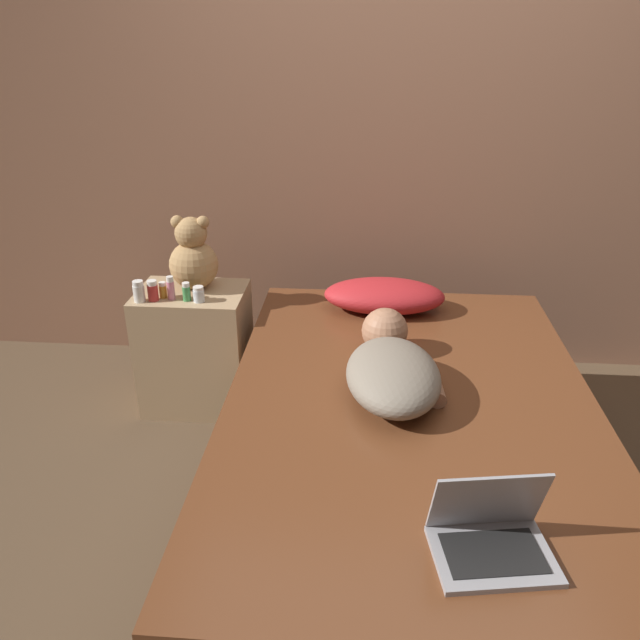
{
  "coord_description": "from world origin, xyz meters",
  "views": [
    {
      "loc": [
        -0.17,
        -1.87,
        1.7
      ],
      "look_at": [
        -0.34,
        0.25,
        0.69
      ],
      "focal_mm": 35.0,
      "sensor_mm": 36.0,
      "label": 1
    }
  ],
  "objects_px": {
    "bottle_amber": "(163,290)",
    "bottle_green": "(186,292)",
    "bottle_red": "(153,291)",
    "pillow": "(384,296)",
    "bottle_pink": "(171,288)",
    "teddy_bear": "(193,257)",
    "bottle_white": "(139,292)",
    "laptop": "(491,535)",
    "bottle_clear": "(199,294)",
    "person_lying": "(392,366)"
  },
  "relations": [
    {
      "from": "teddy_bear",
      "to": "bottle_red",
      "type": "height_order",
      "value": "teddy_bear"
    },
    {
      "from": "pillow",
      "to": "bottle_clear",
      "type": "bearing_deg",
      "value": -168.46
    },
    {
      "from": "pillow",
      "to": "bottle_red",
      "type": "height_order",
      "value": "bottle_red"
    },
    {
      "from": "laptop",
      "to": "bottle_pink",
      "type": "height_order",
      "value": "laptop"
    },
    {
      "from": "teddy_bear",
      "to": "bottle_clear",
      "type": "bearing_deg",
      "value": -70.14
    },
    {
      "from": "teddy_bear",
      "to": "bottle_red",
      "type": "relative_size",
      "value": 3.65
    },
    {
      "from": "teddy_bear",
      "to": "bottle_pink",
      "type": "distance_m",
      "value": 0.19
    },
    {
      "from": "bottle_red",
      "to": "bottle_green",
      "type": "xyz_separation_m",
      "value": [
        0.15,
        0.01,
        -0.0
      ]
    },
    {
      "from": "pillow",
      "to": "bottle_white",
      "type": "xyz_separation_m",
      "value": [
        -1.08,
        -0.19,
        0.06
      ]
    },
    {
      "from": "bottle_clear",
      "to": "laptop",
      "type": "bearing_deg",
      "value": -50.21
    },
    {
      "from": "bottle_pink",
      "to": "person_lying",
      "type": "bearing_deg",
      "value": -28.37
    },
    {
      "from": "bottle_amber",
      "to": "bottle_green",
      "type": "bearing_deg",
      "value": -11.84
    },
    {
      "from": "bottle_white",
      "to": "bottle_clear",
      "type": "relative_size",
      "value": 1.38
    },
    {
      "from": "pillow",
      "to": "bottle_red",
      "type": "xyz_separation_m",
      "value": [
        -1.02,
        -0.17,
        0.06
      ]
    },
    {
      "from": "bottle_white",
      "to": "bottle_green",
      "type": "relative_size",
      "value": 1.15
    },
    {
      "from": "bottle_pink",
      "to": "bottle_amber",
      "type": "bearing_deg",
      "value": 158.76
    },
    {
      "from": "laptop",
      "to": "bottle_pink",
      "type": "relative_size",
      "value": 2.99
    },
    {
      "from": "bottle_green",
      "to": "bottle_clear",
      "type": "distance_m",
      "value": 0.06
    },
    {
      "from": "teddy_bear",
      "to": "bottle_pink",
      "type": "relative_size",
      "value": 3.17
    },
    {
      "from": "bottle_amber",
      "to": "bottle_clear",
      "type": "relative_size",
      "value": 1.05
    },
    {
      "from": "laptop",
      "to": "bottle_amber",
      "type": "relative_size",
      "value": 4.41
    },
    {
      "from": "bottle_amber",
      "to": "bottle_green",
      "type": "height_order",
      "value": "bottle_green"
    },
    {
      "from": "bottle_red",
      "to": "bottle_pink",
      "type": "xyz_separation_m",
      "value": [
        0.08,
        0.02,
        0.01
      ]
    },
    {
      "from": "bottle_red",
      "to": "bottle_clear",
      "type": "distance_m",
      "value": 0.2
    },
    {
      "from": "laptop",
      "to": "bottle_red",
      "type": "bearing_deg",
      "value": 125.76
    },
    {
      "from": "bottle_white",
      "to": "bottle_green",
      "type": "distance_m",
      "value": 0.21
    },
    {
      "from": "bottle_amber",
      "to": "bottle_white",
      "type": "distance_m",
      "value": 0.1
    },
    {
      "from": "teddy_bear",
      "to": "bottle_green",
      "type": "relative_size",
      "value": 4.07
    },
    {
      "from": "bottle_amber",
      "to": "bottle_red",
      "type": "xyz_separation_m",
      "value": [
        -0.03,
        -0.04,
        0.01
      ]
    },
    {
      "from": "bottle_green",
      "to": "pillow",
      "type": "bearing_deg",
      "value": 10.41
    },
    {
      "from": "bottle_amber",
      "to": "pillow",
      "type": "bearing_deg",
      "value": 7.87
    },
    {
      "from": "person_lying",
      "to": "bottle_green",
      "type": "distance_m",
      "value": 1.03
    },
    {
      "from": "bottle_red",
      "to": "bottle_clear",
      "type": "relative_size",
      "value": 1.34
    },
    {
      "from": "bottle_red",
      "to": "pillow",
      "type": "bearing_deg",
      "value": 9.54
    },
    {
      "from": "bottle_green",
      "to": "bottle_pink",
      "type": "height_order",
      "value": "bottle_pink"
    },
    {
      "from": "bottle_red",
      "to": "bottle_pink",
      "type": "relative_size",
      "value": 0.87
    },
    {
      "from": "bottle_white",
      "to": "bottle_pink",
      "type": "height_order",
      "value": "bottle_pink"
    },
    {
      "from": "bottle_amber",
      "to": "teddy_bear",
      "type": "bearing_deg",
      "value": 48.16
    },
    {
      "from": "laptop",
      "to": "bottle_green",
      "type": "xyz_separation_m",
      "value": [
        -1.12,
        1.28,
        0.08
      ]
    },
    {
      "from": "person_lying",
      "to": "bottle_amber",
      "type": "xyz_separation_m",
      "value": [
        -1.01,
        0.54,
        0.04
      ]
    },
    {
      "from": "person_lying",
      "to": "laptop",
      "type": "relative_size",
      "value": 2.12
    },
    {
      "from": "bottle_white",
      "to": "bottle_clear",
      "type": "xyz_separation_m",
      "value": [
        0.26,
        0.02,
        -0.01
      ]
    },
    {
      "from": "person_lying",
      "to": "bottle_clear",
      "type": "distance_m",
      "value": 0.98
    },
    {
      "from": "pillow",
      "to": "bottle_amber",
      "type": "height_order",
      "value": "bottle_amber"
    },
    {
      "from": "pillow",
      "to": "bottle_pink",
      "type": "distance_m",
      "value": 0.96
    },
    {
      "from": "person_lying",
      "to": "teddy_bear",
      "type": "height_order",
      "value": "teddy_bear"
    },
    {
      "from": "bottle_green",
      "to": "bottle_pink",
      "type": "bearing_deg",
      "value": 174.09
    },
    {
      "from": "teddy_bear",
      "to": "bottle_amber",
      "type": "distance_m",
      "value": 0.2
    },
    {
      "from": "bottle_white",
      "to": "bottle_green",
      "type": "xyz_separation_m",
      "value": [
        0.2,
        0.03,
        -0.01
      ]
    },
    {
      "from": "laptop",
      "to": "bottle_white",
      "type": "bearing_deg",
      "value": 127.39
    }
  ]
}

